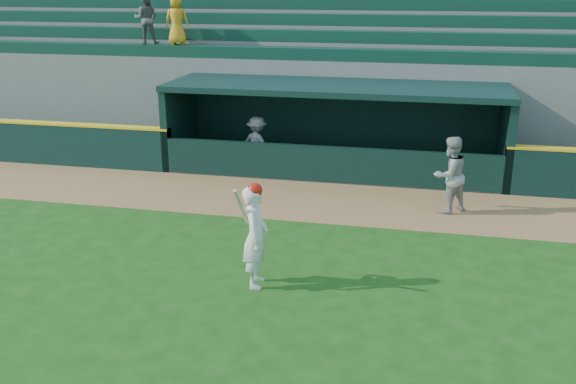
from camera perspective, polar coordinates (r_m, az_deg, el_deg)
name	(u,v)px	position (r m, az deg, el deg)	size (l,w,h in m)	color
ground	(268,290)	(11.40, -1.76, -8.70)	(120.00, 120.00, 0.00)	#194611
warning_track	(317,201)	(15.82, 2.58, -0.80)	(40.00, 3.00, 0.01)	olive
dugout_player_front	(450,175)	(15.26, 14.19, 1.47)	(0.88, 0.69, 1.81)	#9A9A95
dugout_player_inside	(257,144)	(18.20, -2.76, 4.28)	(1.01, 0.58, 1.56)	#959691
dugout	(336,121)	(18.42, 4.33, 6.27)	(9.40, 2.80, 2.46)	slate
stands	(357,65)	(22.72, 6.11, 11.13)	(34.50, 6.30, 7.42)	slate
batter_at_plate	(255,235)	(11.22, -2.92, -3.83)	(0.54, 0.85, 1.92)	white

